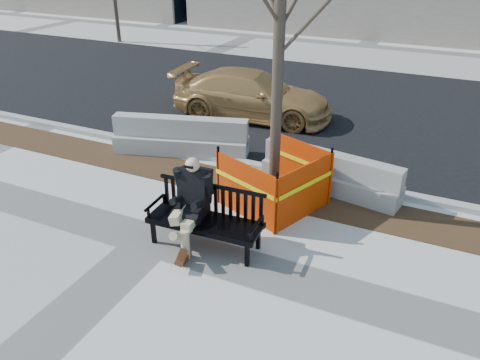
{
  "coord_description": "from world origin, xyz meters",
  "views": [
    {
      "loc": [
        4.48,
        -5.84,
        4.99
      ],
      "look_at": [
        1.36,
        0.86,
        1.13
      ],
      "focal_mm": 35.48,
      "sensor_mm": 36.0,
      "label": 1
    }
  ],
  "objects_px": {
    "seated_man": "(193,240)",
    "jersey_barrier_left": "(182,153)",
    "tree_fence": "(273,203)",
    "bench": "(206,245)",
    "sedan": "(252,117)",
    "jersey_barrier_right": "(329,190)"
  },
  "relations": [
    {
      "from": "bench",
      "to": "jersey_barrier_right",
      "type": "distance_m",
      "value": 3.3
    },
    {
      "from": "seated_man",
      "to": "jersey_barrier_right",
      "type": "bearing_deg",
      "value": 56.77
    },
    {
      "from": "bench",
      "to": "jersey_barrier_right",
      "type": "bearing_deg",
      "value": 61.37
    },
    {
      "from": "sedan",
      "to": "jersey_barrier_left",
      "type": "bearing_deg",
      "value": 165.66
    },
    {
      "from": "jersey_barrier_left",
      "to": "jersey_barrier_right",
      "type": "bearing_deg",
      "value": -20.69
    },
    {
      "from": "tree_fence",
      "to": "sedan",
      "type": "xyz_separation_m",
      "value": [
        -2.5,
        4.59,
        0.0
      ]
    },
    {
      "from": "sedan",
      "to": "jersey_barrier_right",
      "type": "height_order",
      "value": "sedan"
    },
    {
      "from": "sedan",
      "to": "bench",
      "type": "bearing_deg",
      "value": -168.0
    },
    {
      "from": "sedan",
      "to": "jersey_barrier_right",
      "type": "distance_m",
      "value": 4.89
    },
    {
      "from": "tree_fence",
      "to": "jersey_barrier_right",
      "type": "bearing_deg",
      "value": 50.06
    },
    {
      "from": "bench",
      "to": "seated_man",
      "type": "distance_m",
      "value": 0.29
    },
    {
      "from": "bench",
      "to": "tree_fence",
      "type": "height_order",
      "value": "tree_fence"
    },
    {
      "from": "tree_fence",
      "to": "sedan",
      "type": "relative_size",
      "value": 1.32
    },
    {
      "from": "seated_man",
      "to": "tree_fence",
      "type": "height_order",
      "value": "tree_fence"
    },
    {
      "from": "tree_fence",
      "to": "bench",
      "type": "bearing_deg",
      "value": -106.01
    },
    {
      "from": "tree_fence",
      "to": "sedan",
      "type": "bearing_deg",
      "value": 118.55
    },
    {
      "from": "bench",
      "to": "seated_man",
      "type": "bearing_deg",
      "value": 168.59
    },
    {
      "from": "seated_man",
      "to": "jersey_barrier_left",
      "type": "relative_size",
      "value": 0.48
    },
    {
      "from": "seated_man",
      "to": "sedan",
      "type": "xyz_separation_m",
      "value": [
        -1.67,
        6.45,
        0.0
      ]
    },
    {
      "from": "bench",
      "to": "tree_fence",
      "type": "xyz_separation_m",
      "value": [
        0.55,
        1.91,
        0.0
      ]
    },
    {
      "from": "tree_fence",
      "to": "jersey_barrier_left",
      "type": "relative_size",
      "value": 1.87
    },
    {
      "from": "tree_fence",
      "to": "jersey_barrier_left",
      "type": "bearing_deg",
      "value": 155.67
    }
  ]
}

